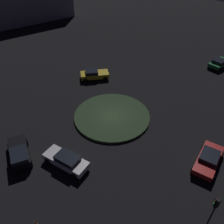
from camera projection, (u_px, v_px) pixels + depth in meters
ground_plane at (112, 117)px, 29.55m from camera, size 117.36×117.36×0.00m
roundabout_island at (112, 116)px, 29.45m from camera, size 9.13×9.13×0.29m
car_black at (19, 153)px, 23.99m from camera, size 4.52×3.13×1.51m
car_yellow at (94, 74)px, 36.13m from camera, size 3.78×4.42×1.42m
car_red at (209, 159)px, 23.49m from camera, size 2.96×4.82×1.30m
car_green at (219, 63)px, 39.00m from camera, size 2.19×3.95×1.34m
car_white at (66, 160)px, 23.33m from camera, size 4.84×2.87×1.42m
traffic_light_west at (214, 208)px, 17.25m from camera, size 0.39×0.35×3.94m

